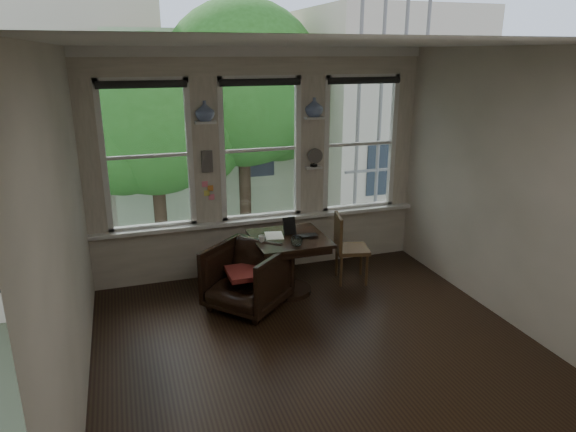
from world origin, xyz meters
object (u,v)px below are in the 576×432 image
object	(u,v)px
laptop	(307,237)
mug	(262,239)
armchair_left	(247,277)
side_chair_right	(352,248)
table	(289,265)

from	to	relation	value
laptop	mug	xyz separation A→B (m)	(-0.56, 0.04, 0.03)
armchair_left	side_chair_right	bearing A→B (deg)	58.80
armchair_left	mug	distance (m)	0.49
armchair_left	table	bearing A→B (deg)	67.80
side_chair_right	mug	distance (m)	1.32
table	side_chair_right	distance (m)	0.91
laptop	mug	size ratio (longest dim) A/B	3.46
side_chair_right	laptop	xyz separation A→B (m)	(-0.71, -0.18, 0.30)
armchair_left	side_chair_right	distance (m)	1.53
armchair_left	laptop	xyz separation A→B (m)	(0.80, 0.12, 0.38)
table	laptop	bearing A→B (deg)	-29.36
table	mug	world-z (taller)	mug
side_chair_right	laptop	world-z (taller)	side_chair_right
mug	side_chair_right	bearing A→B (deg)	6.40
mug	armchair_left	bearing A→B (deg)	-146.76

